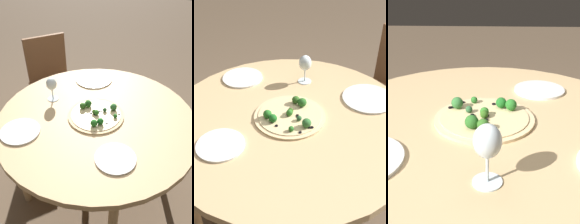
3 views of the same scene
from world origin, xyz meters
TOP-DOWN VIEW (x-y plane):
  - ground_plane at (0.00, 0.00)m, footprint 12.00×12.00m
  - dining_table at (0.00, 0.00)m, footprint 1.20×1.20m
  - pizza at (-0.00, -0.00)m, footprint 0.34×0.34m
  - wine_glass at (0.02, -0.34)m, footprint 0.07×0.07m
  - plate_near at (0.22, 0.27)m, footprint 0.21×0.21m
  - plate_far at (0.37, -0.27)m, footprint 0.22×0.22m
  - plate_side at (-0.34, -0.27)m, footprint 0.27×0.27m

SIDE VIEW (x-z plane):
  - ground_plane at x=0.00m, z-range 0.00..0.00m
  - dining_table at x=0.00m, z-range 0.31..1.06m
  - plate_near at x=0.22m, z-range 0.75..0.76m
  - plate_far at x=0.37m, z-range 0.75..0.76m
  - plate_side at x=-0.34m, z-range 0.75..0.76m
  - pizza at x=0.00m, z-range 0.73..0.79m
  - wine_glass at x=0.02m, z-range 0.78..0.94m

